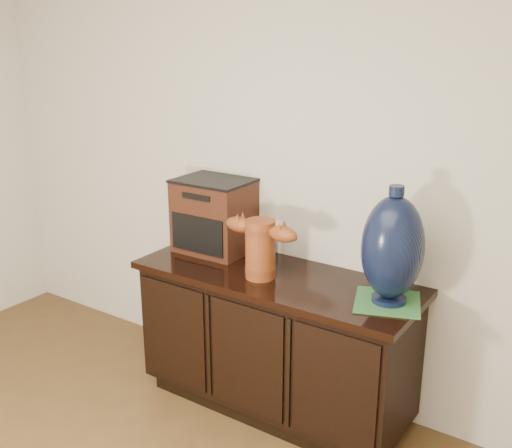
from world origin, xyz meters
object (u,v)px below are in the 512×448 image
Objects in this scene: sideboard at (275,341)px; spray_can at (265,243)px; terracotta_vessel at (260,246)px; lamp_base at (393,248)px; tv_radio at (215,215)px.

spray_can reaches higher than sideboard.
sideboard is 0.54m from terracotta_vessel.
terracotta_vessel is at bearing -123.01° from sideboard.
lamp_base is 3.20× the size of spray_can.
sideboard is at bearing -179.80° from lamp_base.
terracotta_vessel is at bearing -61.83° from spray_can.
terracotta_vessel is 0.78× the size of lamp_base.
spray_can is at bearing 119.84° from terracotta_vessel.
lamp_base is at bearing -7.44° from tv_radio.
lamp_base is (0.59, 0.00, 0.63)m from sideboard.
tv_radio is 1.07m from lamp_base.
terracotta_vessel is at bearing -173.60° from lamp_base.
sideboard is at bearing 58.66° from terracotta_vessel.
terracotta_vessel is 0.47m from tv_radio.
lamp_base is at bearing 0.20° from sideboard.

